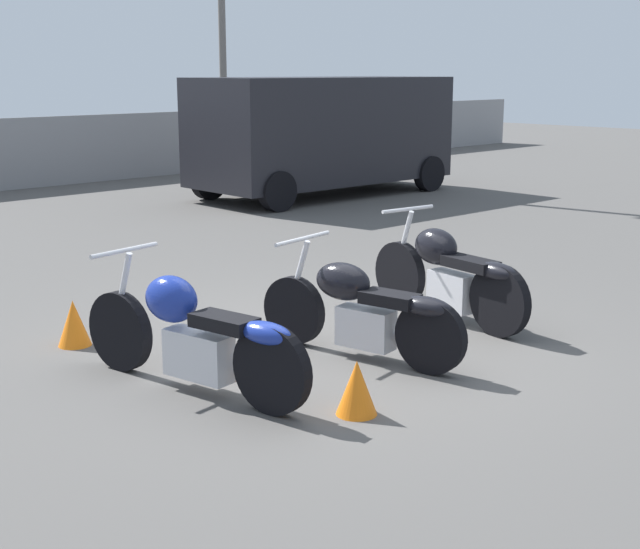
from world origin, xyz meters
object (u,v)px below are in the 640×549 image
at_px(motorcycle_slot_1, 363,310).
at_px(parked_van, 323,130).
at_px(traffic_cone_far, 74,323).
at_px(traffic_cone_near, 357,388).
at_px(motorcycle_slot_0, 194,335).
at_px(motorcycle_slot_2, 449,274).

distance_m(motorcycle_slot_1, parked_van, 10.08).
bearing_deg(parked_van, traffic_cone_far, -55.42).
distance_m(parked_van, traffic_cone_near, 11.34).
distance_m(motorcycle_slot_0, motorcycle_slot_2, 2.93).
height_order(motorcycle_slot_1, parked_van, parked_van).
distance_m(motorcycle_slot_1, motorcycle_slot_2, 1.47).
bearing_deg(motorcycle_slot_1, motorcycle_slot_0, 156.94).
distance_m(motorcycle_slot_0, traffic_cone_near, 1.31).
xyz_separation_m(motorcycle_slot_0, traffic_cone_near, (0.53, -1.17, -0.25)).
xyz_separation_m(motorcycle_slot_0, parked_van, (8.26, 7.06, 0.80)).
distance_m(traffic_cone_near, traffic_cone_far, 2.90).
relative_size(motorcycle_slot_2, traffic_cone_far, 4.94).
relative_size(motorcycle_slot_0, parked_van, 0.43).
relative_size(motorcycle_slot_2, parked_van, 0.39).
bearing_deg(traffic_cone_far, parked_van, 32.90).
bearing_deg(parked_van, traffic_cone_near, -41.51).
height_order(motorcycle_slot_0, motorcycle_slot_1, motorcycle_slot_0).
bearing_deg(motorcycle_slot_0, motorcycle_slot_1, -22.24).
xyz_separation_m(parked_van, traffic_cone_near, (-7.73, -8.23, -1.04)).
xyz_separation_m(motorcycle_slot_0, motorcycle_slot_2, (2.92, -0.12, 0.02)).
relative_size(motorcycle_slot_1, motorcycle_slot_2, 0.97).
distance_m(motorcycle_slot_2, traffic_cone_near, 2.62).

